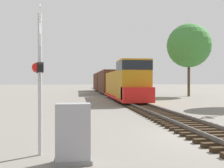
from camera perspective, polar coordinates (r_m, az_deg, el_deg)
name	(u,v)px	position (r m, az deg, el deg)	size (l,w,h in m)	color
ground_plane	(215,137)	(11.28, 21.49, -10.71)	(400.00, 400.00, 0.00)	slate
rail_track_bed	(215,134)	(11.26, 21.49, -10.04)	(2.60, 160.00, 0.31)	black
freight_train	(109,83)	(45.07, -0.69, 0.30)	(2.87, 44.80, 4.29)	#B77A14
crossing_signal_near	(39,72)	(8.08, -15.60, 2.52)	(0.45, 1.01, 4.39)	#B7B7BC
relay_cabinet	(73,134)	(7.19, -8.46, -10.68)	(1.00, 0.58, 1.61)	slate
tree_mid_background	(189,46)	(41.18, 16.39, 8.00)	(6.54, 6.54, 10.87)	#473521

